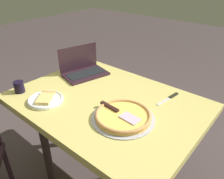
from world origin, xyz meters
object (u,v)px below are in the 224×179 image
at_px(pizza_tray, 123,116).
at_px(table_knife, 170,98).
at_px(dining_table, 106,109).
at_px(drink_cup, 19,87).
at_px(pizza_plate, 46,99).
at_px(laptop, 83,69).

distance_m(pizza_tray, table_knife, 0.40).
height_order(dining_table, table_knife, table_knife).
height_order(dining_table, drink_cup, drink_cup).
relative_size(dining_table, pizza_plate, 5.37).
xyz_separation_m(laptop, table_knife, (-0.72, -0.11, -0.04)).
distance_m(laptop, table_knife, 0.73).
distance_m(dining_table, laptop, 0.46).
relative_size(dining_table, laptop, 3.22).
distance_m(dining_table, drink_cup, 0.63).
bearing_deg(pizza_tray, dining_table, -22.90).
xyz_separation_m(laptop, pizza_plate, (-0.12, 0.45, -0.03)).
relative_size(laptop, drink_cup, 4.84).
bearing_deg(laptop, table_knife, -171.29).
bearing_deg(drink_cup, table_knife, -144.38).
xyz_separation_m(dining_table, pizza_tray, (-0.21, 0.09, 0.10)).
distance_m(laptop, drink_cup, 0.51).
bearing_deg(drink_cup, laptop, -103.87).
xyz_separation_m(pizza_plate, drink_cup, (0.24, 0.05, 0.03)).
distance_m(dining_table, table_knife, 0.44).
distance_m(dining_table, pizza_tray, 0.25).
relative_size(dining_table, pizza_tray, 3.34).
distance_m(pizza_plate, drink_cup, 0.25).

